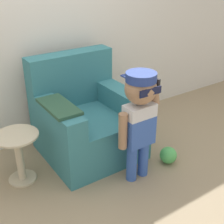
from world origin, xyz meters
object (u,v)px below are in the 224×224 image
(person_child, at_px, (139,111))
(toy_ball, at_px, (168,155))
(side_table, at_px, (19,153))
(armchair, at_px, (86,120))

(person_child, height_order, toy_ball, person_child)
(person_child, relative_size, side_table, 2.14)
(side_table, bearing_deg, armchair, 7.50)
(person_child, distance_m, toy_ball, 0.75)
(side_table, bearing_deg, toy_ball, -23.15)
(person_child, xyz_separation_m, side_table, (-0.94, 0.58, -0.41))
(armchair, relative_size, person_child, 0.97)
(person_child, xyz_separation_m, toy_ball, (0.41, 0.00, -0.62))
(person_child, relative_size, toy_ball, 6.04)
(side_table, height_order, toy_ball, side_table)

